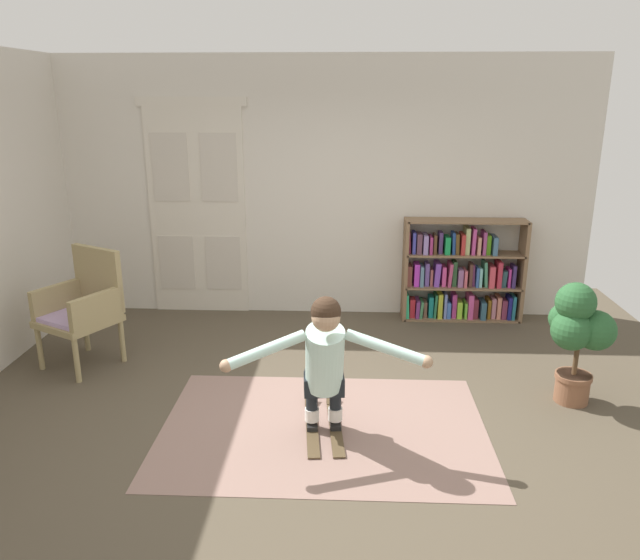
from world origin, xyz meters
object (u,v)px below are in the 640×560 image
(bookshelf, at_px, (460,276))
(skis_pair, at_px, (323,424))
(wicker_chair, at_px, (84,305))
(potted_plant, at_px, (578,332))
(person_skier, at_px, (325,357))

(bookshelf, height_order, skis_pair, bookshelf)
(wicker_chair, bearing_deg, skis_pair, -25.31)
(potted_plant, height_order, skis_pair, potted_plant)
(skis_pair, relative_size, person_skier, 0.62)
(wicker_chair, bearing_deg, person_skier, -28.71)
(potted_plant, relative_size, person_skier, 0.73)
(person_skier, bearing_deg, skis_pair, 95.27)
(potted_plant, height_order, person_skier, person_skier)
(bookshelf, distance_m, skis_pair, 2.90)
(wicker_chair, relative_size, potted_plant, 1.05)
(skis_pair, height_order, person_skier, person_skier)
(wicker_chair, height_order, person_skier, person_skier)
(skis_pair, distance_m, person_skier, 0.67)
(skis_pair, bearing_deg, potted_plant, 13.30)
(bookshelf, distance_m, potted_plant, 2.07)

